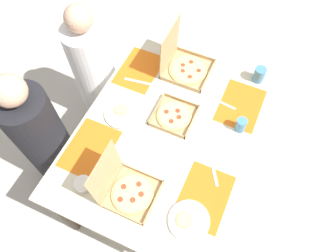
# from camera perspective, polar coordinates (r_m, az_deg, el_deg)

# --- Properties ---
(ground_plane) EXTENTS (6.00, 6.00, 0.00)m
(ground_plane) POSITION_cam_1_polar(r_m,az_deg,el_deg) (2.69, 0.00, -8.03)
(ground_plane) COLOR beige
(dining_table) EXTENTS (1.49, 1.04, 0.74)m
(dining_table) POSITION_cam_1_polar(r_m,az_deg,el_deg) (2.11, 0.00, -1.39)
(dining_table) COLOR #3F3328
(dining_table) RESTS_ON ground_plane
(placemat_near_left) EXTENTS (0.36, 0.26, 0.00)m
(placemat_near_left) POSITION_cam_1_polar(r_m,az_deg,el_deg) (1.84, 6.40, -12.30)
(placemat_near_left) COLOR orange
(placemat_near_left) RESTS_ON dining_table
(placemat_near_right) EXTENTS (0.36, 0.26, 0.00)m
(placemat_near_right) POSITION_cam_1_polar(r_m,az_deg,el_deg) (2.15, 12.69, 3.60)
(placemat_near_right) COLOR orange
(placemat_near_right) RESTS_ON dining_table
(placemat_far_left) EXTENTS (0.36, 0.26, 0.00)m
(placemat_far_left) POSITION_cam_1_polar(r_m,az_deg,el_deg) (2.00, -13.68, -3.85)
(placemat_far_left) COLOR orange
(placemat_far_left) RESTS_ON dining_table
(placemat_far_right) EXTENTS (0.36, 0.26, 0.00)m
(placemat_far_right) POSITION_cam_1_polar(r_m,az_deg,el_deg) (2.29, -5.10, 9.88)
(placemat_far_right) COLOR orange
(placemat_far_right) RESTS_ON dining_table
(pizza_box_corner_right) EXTENTS (0.30, 0.30, 0.34)m
(pizza_box_corner_right) POSITION_cam_1_polar(r_m,az_deg,el_deg) (2.25, 2.86, 10.79)
(pizza_box_corner_right) COLOR tan
(pizza_box_corner_right) RESTS_ON dining_table
(pizza_box_center) EXTENTS (0.25, 0.25, 0.04)m
(pizza_box_center) POSITION_cam_1_polar(r_m,az_deg,el_deg) (2.04, 1.10, 1.81)
(pizza_box_center) COLOR tan
(pizza_box_center) RESTS_ON dining_table
(pizza_box_corner_left) EXTENTS (0.27, 0.29, 0.30)m
(pizza_box_corner_left) POSITION_cam_1_polar(r_m,az_deg,el_deg) (1.81, -7.36, -11.03)
(pizza_box_corner_left) COLOR tan
(pizza_box_corner_left) RESTS_ON dining_table
(plate_far_right) EXTENTS (0.22, 0.22, 0.03)m
(plate_far_right) POSITION_cam_1_polar(r_m,az_deg,el_deg) (2.08, -8.16, 2.23)
(plate_far_right) COLOR white
(plate_far_right) RESTS_ON dining_table
(plate_middle) EXTENTS (0.22, 0.22, 0.03)m
(plate_middle) POSITION_cam_1_polar(r_m,az_deg,el_deg) (1.79, 3.63, -16.35)
(plate_middle) COLOR white
(plate_middle) RESTS_ON dining_table
(cup_spare) EXTENTS (0.08, 0.08, 0.11)m
(cup_spare) POSITION_cam_1_polar(r_m,az_deg,el_deg) (2.27, 15.84, 8.74)
(cup_spare) COLOR teal
(cup_spare) RESTS_ON dining_table
(cup_red) EXTENTS (0.06, 0.06, 0.10)m
(cup_red) POSITION_cam_1_polar(r_m,az_deg,el_deg) (2.02, 12.78, 0.20)
(cup_red) COLOR teal
(cup_red) RESTS_ON dining_table
(condiment_bowl) EXTENTS (0.10, 0.10, 0.04)m
(condiment_bowl) POSITION_cam_1_polar(r_m,az_deg,el_deg) (1.90, -14.77, -9.90)
(condiment_bowl) COLOR white
(condiment_bowl) RESTS_ON dining_table
(knife_by_near_left) EXTENTS (0.19, 0.13, 0.00)m
(knife_by_near_left) POSITION_cam_1_polar(r_m,az_deg,el_deg) (1.90, 8.01, -7.58)
(knife_by_near_left) COLOR #B7B7BC
(knife_by_near_left) RESTS_ON dining_table
(fork_by_far_left) EXTENTS (0.04, 0.19, 0.00)m
(fork_by_far_left) POSITION_cam_1_polar(r_m,az_deg,el_deg) (2.14, 9.59, 4.03)
(fork_by_far_left) COLOR #B7B7BC
(fork_by_far_left) RESTS_ON dining_table
(knife_by_far_right) EXTENTS (0.05, 0.21, 0.00)m
(knife_by_far_right) POSITION_cam_1_polar(r_m,az_deg,el_deg) (2.22, -5.13, 7.78)
(knife_by_far_right) COLOR #B7B7BC
(knife_by_far_right) RESTS_ON dining_table
(diner_left_seat) EXTENTS (0.32, 0.32, 1.20)m
(diner_left_seat) POSITION_cam_1_polar(r_m,az_deg,el_deg) (2.36, -21.03, -2.31)
(diner_left_seat) COLOR black
(diner_left_seat) RESTS_ON ground_plane
(diner_right_seat) EXTENTS (0.32, 0.32, 1.15)m
(diner_right_seat) POSITION_cam_1_polar(r_m,az_deg,el_deg) (2.63, -12.81, 9.19)
(diner_right_seat) COLOR white
(diner_right_seat) RESTS_ON ground_plane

